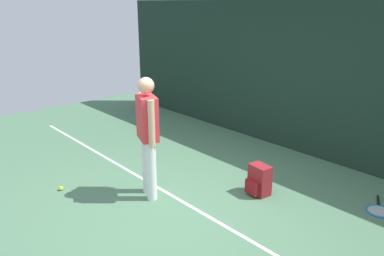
{
  "coord_description": "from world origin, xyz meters",
  "views": [
    {
      "loc": [
        3.66,
        -2.85,
        2.61
      ],
      "look_at": [
        0.0,
        0.4,
        1.0
      ],
      "focal_mm": 35.6,
      "sensor_mm": 36.0,
      "label": 1
    }
  ],
  "objects_px": {
    "backpack": "(259,180)",
    "tennis_player": "(148,131)",
    "tennis_ball_near_player": "(61,188)",
    "tennis_racket": "(379,210)"
  },
  "relations": [
    {
      "from": "tennis_racket",
      "to": "tennis_ball_near_player",
      "type": "distance_m",
      "value": 4.42
    },
    {
      "from": "backpack",
      "to": "tennis_player",
      "type": "bearing_deg",
      "value": -123.52
    },
    {
      "from": "tennis_player",
      "to": "backpack",
      "type": "distance_m",
      "value": 1.73
    },
    {
      "from": "tennis_player",
      "to": "tennis_ball_near_player",
      "type": "relative_size",
      "value": 25.76
    },
    {
      "from": "tennis_player",
      "to": "tennis_racket",
      "type": "height_order",
      "value": "tennis_player"
    },
    {
      "from": "backpack",
      "to": "tennis_racket",
      "type": "bearing_deg",
      "value": 37.79
    },
    {
      "from": "backpack",
      "to": "tennis_ball_near_player",
      "type": "distance_m",
      "value": 2.88
    },
    {
      "from": "tennis_player",
      "to": "tennis_racket",
      "type": "distance_m",
      "value": 3.24
    },
    {
      "from": "tennis_player",
      "to": "tennis_racket",
      "type": "bearing_deg",
      "value": -118.8
    },
    {
      "from": "tennis_player",
      "to": "tennis_ball_near_player",
      "type": "distance_m",
      "value": 1.62
    }
  ]
}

